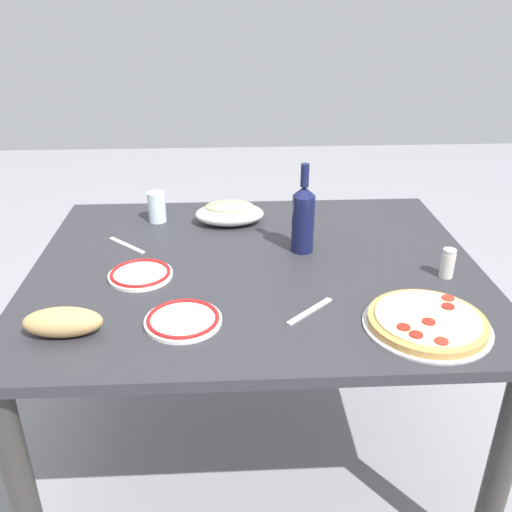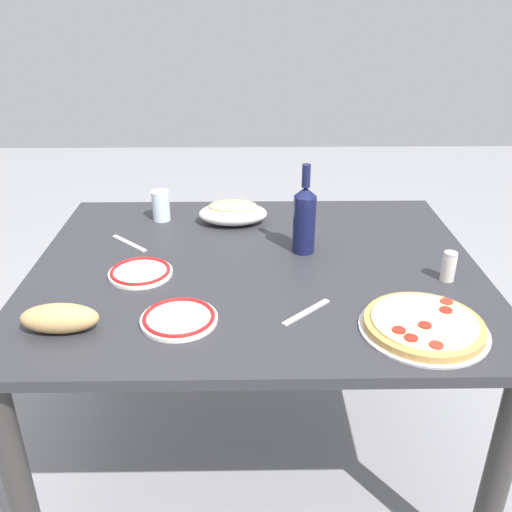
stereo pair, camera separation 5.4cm
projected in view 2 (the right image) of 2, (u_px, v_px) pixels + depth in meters
The scene contains 12 objects.
ground_plane at pixel (256, 445), 2.00m from camera, with size 8.00×8.00×0.00m, color gray.
dining_table at pixel (256, 294), 1.72m from camera, with size 1.34×1.08×0.73m.
pepperoni_pizza at pixel (424, 325), 1.36m from camera, with size 0.32×0.32×0.03m.
baked_pasta_dish at pixel (233, 212), 1.95m from camera, with size 0.24×0.15×0.08m.
wine_bottle at pixel (304, 218), 1.71m from camera, with size 0.07×0.07×0.28m.
water_glass at pixel (161, 206), 1.97m from camera, with size 0.06×0.06×0.11m, color silver.
side_plate_near at pixel (140, 272), 1.62m from camera, with size 0.19×0.19×0.02m.
side_plate_far at pixel (179, 318), 1.39m from camera, with size 0.20×0.20×0.02m.
bread_loaf at pixel (60, 318), 1.34m from camera, with size 0.19×0.08×0.07m, color tan.
spice_shaker at pixel (449, 266), 1.57m from camera, with size 0.04×0.04×0.09m.
fork_left at pixel (306, 312), 1.43m from camera, with size 0.17×0.02×0.01m, color #B7B7BC.
fork_right at pixel (129, 243), 1.81m from camera, with size 0.17×0.02×0.01m, color #B7B7BC.
Camera 2 is at (-0.02, -1.49, 1.50)m, focal length 39.00 mm.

